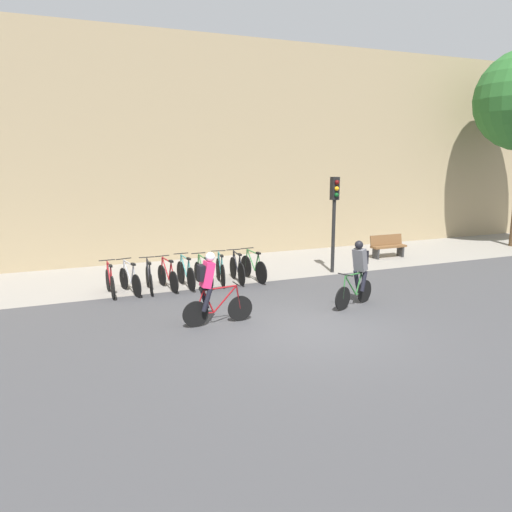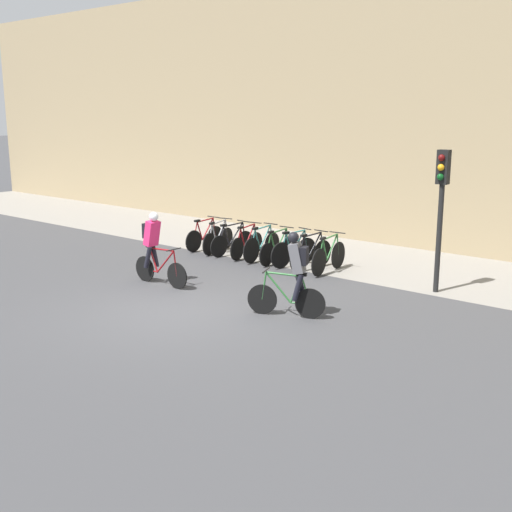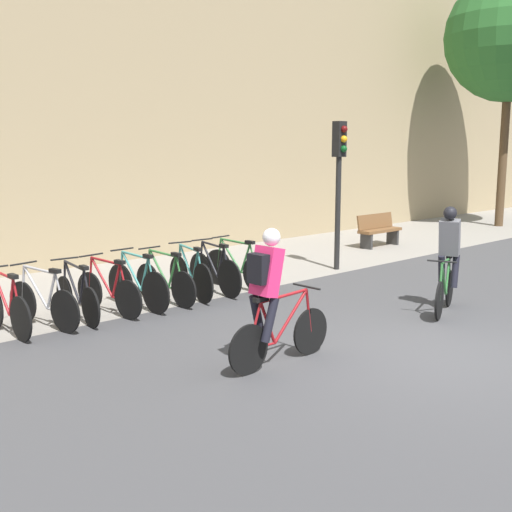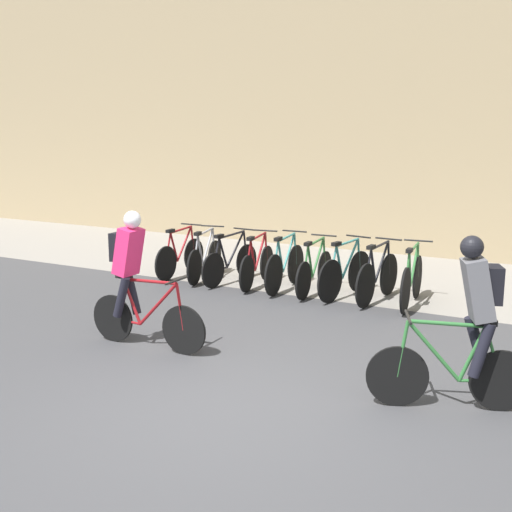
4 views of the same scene
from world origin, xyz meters
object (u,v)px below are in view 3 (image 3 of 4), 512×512
(parked_bike_8, at_px, (237,268))
(parked_bike_7, at_px, (215,272))
(parked_bike_0, at_px, (7,308))
(parked_bike_3, at_px, (109,291))
(parked_bike_1, at_px, (43,302))
(bench, at_px, (379,230))
(parked_bike_5, at_px, (165,281))
(parked_bike_2, at_px, (77,297))
(cyclist_grey, at_px, (448,255))
(parked_bike_4, at_px, (138,285))
(traffic_light_pole, at_px, (339,167))
(cyclist_pink, at_px, (270,294))
(parked_bike_6, at_px, (191,276))

(parked_bike_8, bearing_deg, parked_bike_7, 179.92)
(parked_bike_0, distance_m, parked_bike_3, 1.67)
(parked_bike_0, distance_m, parked_bike_1, 0.56)
(bench, bearing_deg, parked_bike_5, -170.24)
(parked_bike_2, relative_size, parked_bike_8, 0.95)
(cyclist_grey, height_order, parked_bike_8, cyclist_grey)
(parked_bike_2, height_order, parked_bike_3, parked_bike_3)
(parked_bike_5, bearing_deg, parked_bike_8, 0.03)
(parked_bike_1, bearing_deg, parked_bike_0, 179.92)
(parked_bike_3, relative_size, parked_bike_4, 0.96)
(parked_bike_0, xyz_separation_m, traffic_light_pole, (7.39, -0.01, 1.87))
(parked_bike_0, xyz_separation_m, parked_bike_1, (0.56, -0.00, 0.00))
(parked_bike_1, relative_size, parked_bike_2, 0.99)
(cyclist_pink, height_order, parked_bike_3, cyclist_pink)
(parked_bike_4, relative_size, parked_bike_6, 1.04)
(parked_bike_8, bearing_deg, parked_bike_3, -179.99)
(parked_bike_2, height_order, traffic_light_pole, traffic_light_pole)
(parked_bike_4, bearing_deg, parked_bike_5, -0.14)
(parked_bike_1, xyz_separation_m, bench, (10.20, 1.37, 0.07))
(cyclist_pink, bearing_deg, parked_bike_0, 117.02)
(parked_bike_6, relative_size, parked_bike_7, 0.98)
(parked_bike_0, height_order, parked_bike_4, parked_bike_4)
(parked_bike_6, bearing_deg, bench, 10.46)
(parked_bike_3, distance_m, bench, 9.19)
(parked_bike_3, height_order, bench, parked_bike_3)
(traffic_light_pole, height_order, bench, traffic_light_pole)
(parked_bike_6, height_order, parked_bike_8, parked_bike_8)
(parked_bike_5, xyz_separation_m, parked_bike_6, (0.55, 0.00, 0.02))
(parked_bike_3, bearing_deg, traffic_light_pole, -0.11)
(cyclist_pink, height_order, parked_bike_2, cyclist_pink)
(cyclist_pink, bearing_deg, bench, 29.27)
(parked_bike_5, relative_size, parked_bike_6, 1.01)
(parked_bike_3, bearing_deg, cyclist_pink, -87.21)
(cyclist_grey, distance_m, parked_bike_2, 6.06)
(cyclist_grey, xyz_separation_m, traffic_light_pole, (1.42, 3.58, 1.32))
(parked_bike_6, height_order, parked_bike_7, parked_bike_6)
(parked_bike_4, distance_m, parked_bike_8, 2.23)
(cyclist_grey, relative_size, parked_bike_4, 1.03)
(cyclist_grey, bearing_deg, parked_bike_0, 148.98)
(parked_bike_5, relative_size, parked_bike_8, 0.94)
(parked_bike_2, distance_m, parked_bike_4, 1.11)
(parked_bike_8, bearing_deg, parked_bike_1, -179.99)
(parked_bike_8, xyz_separation_m, traffic_light_pole, (2.94, -0.01, 1.85))
(cyclist_pink, relative_size, cyclist_grey, 1.00)
(parked_bike_1, height_order, traffic_light_pole, traffic_light_pole)
(parked_bike_6, xyz_separation_m, parked_bike_7, (0.56, -0.00, -0.00))
(parked_bike_8, bearing_deg, traffic_light_pole, -0.23)
(parked_bike_7, bearing_deg, parked_bike_3, -179.97)
(parked_bike_3, xyz_separation_m, bench, (9.08, 1.37, 0.07))
(cyclist_grey, height_order, parked_bike_2, cyclist_grey)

